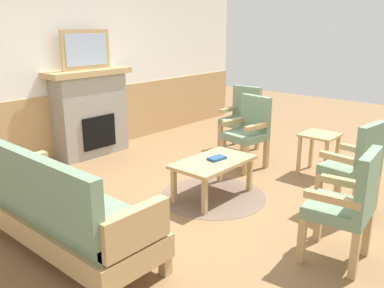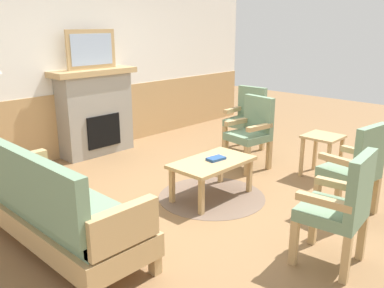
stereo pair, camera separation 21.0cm
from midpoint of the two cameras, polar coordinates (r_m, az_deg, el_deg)
The scene contains 13 objects.
ground_plane at distance 4.83m, azimuth 1.90°, elevation -7.06°, with size 14.00×14.00×0.00m, color olive.
wall_back at distance 6.41m, azimuth -16.57°, elevation 10.31°, with size 7.20×0.14×2.70m.
fireplace at distance 6.31m, azimuth -14.85°, elevation 4.28°, with size 1.30×0.44×1.28m.
framed_picture at distance 6.19m, azimuth -15.48°, elevation 12.51°, with size 0.80×0.04×0.56m.
couch at distance 3.69m, azimuth -18.95°, elevation -9.02°, with size 0.70×1.80×0.98m.
coffee_table at distance 4.64m, azimuth 1.67°, elevation -2.92°, with size 0.96×0.56×0.44m.
round_rug at distance 4.78m, azimuth 1.64°, elevation -7.24°, with size 1.23×1.23×0.01m, color brown.
book_on_table at distance 4.65m, azimuth 2.21°, elevation -1.99°, with size 0.21×0.13×0.03m, color navy.
armchair_near_fireplace at distance 5.64m, azimuth 6.85°, elevation 2.11°, with size 0.54×0.54×0.98m.
armchair_by_window_left at distance 6.44m, azimuth 6.05°, elevation 3.96°, with size 0.50×0.50×0.98m.
armchair_front_left at distance 4.51m, azimuth 20.64°, elevation -2.54°, with size 0.54×0.54×0.98m.
armchair_front_center at distance 3.54m, azimuth 19.26°, elevation -7.60°, with size 0.53×0.53×0.98m.
side_table at distance 5.55m, azimuth 16.23°, elevation 0.21°, with size 0.44×0.44×0.55m.
Camera 1 is at (-3.51, -2.70, 1.93)m, focal length 38.40 mm.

